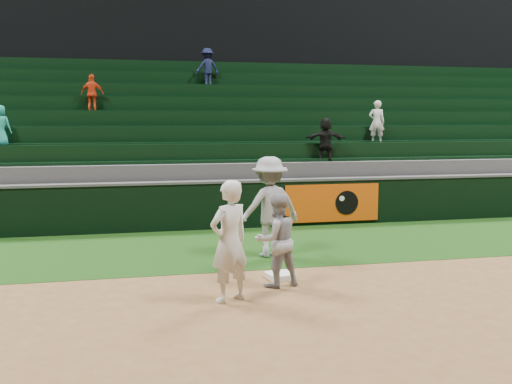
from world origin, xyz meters
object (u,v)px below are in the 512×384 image
first_base (280,276)px  baserunner (276,240)px  base_coach (269,207)px  first_baseman (229,241)px

first_base → baserunner: (-0.17, -0.43, 0.74)m
baserunner → base_coach: bearing=-113.1°
first_baseman → baserunner: first_baseman is taller
first_base → base_coach: (0.21, 1.65, 0.98)m
first_base → baserunner: size_ratio=0.27×
first_base → first_baseman: size_ratio=0.23×
first_base → baserunner: 0.88m
baserunner → base_coach: (0.38, 2.08, 0.24)m
first_base → base_coach: size_ratio=0.21×
base_coach → first_baseman: bearing=51.9°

